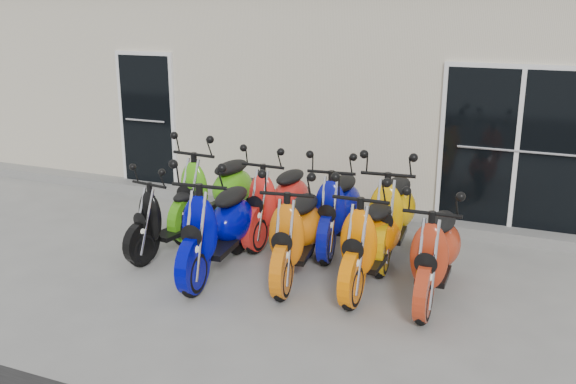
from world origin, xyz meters
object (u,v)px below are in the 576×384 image
scooter_front_black (172,206)px  scooter_back_yellow (393,201)px  scooter_front_orange_b (371,227)px  scooter_front_orange_a (296,220)px  scooter_front_blue (217,213)px  scooter_front_red (436,239)px  scooter_back_red (278,189)px  scooter_back_blue (338,196)px  scooter_back_green (214,180)px

scooter_front_black → scooter_back_yellow: size_ratio=0.84×
scooter_front_orange_b → scooter_front_orange_a: bearing=-173.3°
scooter_front_black → scooter_front_orange_a: (1.73, -0.11, 0.08)m
scooter_front_blue → scooter_front_orange_a: 0.92m
scooter_back_yellow → scooter_front_black: bearing=-165.3°
scooter_front_red → scooter_front_blue: bearing=-174.7°
scooter_front_orange_b → scooter_back_red: (-1.57, 1.00, -0.02)m
scooter_front_orange_a → scooter_back_blue: size_ratio=1.01×
scooter_front_blue → scooter_back_green: bearing=115.0°
scooter_back_blue → scooter_back_yellow: scooter_back_yellow is taller
scooter_front_blue → scooter_front_orange_b: size_ratio=1.05×
scooter_front_blue → scooter_front_orange_a: size_ratio=1.06×
scooter_back_red → scooter_back_blue: 0.85m
scooter_front_black → scooter_back_green: scooter_back_green is taller
scooter_back_green → scooter_front_orange_b: bearing=-15.8°
scooter_front_blue → scooter_back_yellow: 2.15m
scooter_back_green → scooter_back_blue: bearing=6.8°
scooter_front_orange_a → scooter_back_blue: 1.10m
scooter_front_black → scooter_back_green: size_ratio=0.83×
scooter_front_blue → scooter_back_green: (-0.75, 1.27, 0.00)m
scooter_back_red → scooter_back_green: bearing=-173.6°
scooter_front_red → scooter_back_blue: 1.78m
scooter_front_blue → scooter_back_yellow: scooter_front_blue is taller
scooter_back_red → scooter_front_red: bearing=-22.6°
scooter_back_green → scooter_back_red: scooter_back_green is taller
scooter_front_black → scooter_front_red: 3.30m
scooter_front_blue → scooter_front_orange_a: bearing=9.8°
scooter_front_black → scooter_back_red: scooter_back_red is taller
scooter_front_orange_b → scooter_back_green: (-2.48, 0.93, 0.03)m
scooter_front_blue → scooter_back_yellow: bearing=30.8°
scooter_front_red → scooter_back_blue: bearing=142.6°
scooter_front_red → scooter_back_blue: (-1.44, 1.04, 0.01)m
scooter_back_blue → scooter_back_green: bearing=175.1°
scooter_back_red → scooter_front_orange_b: bearing=-30.6°
scooter_front_red → scooter_back_yellow: scooter_back_yellow is taller
scooter_front_orange_a → scooter_back_blue: (0.12, 1.09, -0.01)m
scooter_front_orange_b → scooter_front_black: bearing=179.8°
scooter_front_black → scooter_front_red: (3.29, -0.05, 0.06)m
scooter_front_orange_a → scooter_back_yellow: 1.34m
scooter_front_red → scooter_back_green: (-3.20, 0.97, 0.06)m
scooter_back_blue → scooter_back_red: bearing=172.5°
scooter_back_green → scooter_front_black: bearing=-91.0°
scooter_front_orange_a → scooter_back_red: 1.31m
scooter_front_red → scooter_back_green: bearing=161.4°
scooter_front_blue → scooter_back_green: size_ratio=1.00×
scooter_front_blue → scooter_back_blue: bearing=47.3°
scooter_front_orange_a → scooter_back_green: (-1.64, 1.03, 0.04)m
scooter_front_blue → scooter_back_yellow: size_ratio=1.00×
scooter_front_orange_a → scooter_front_red: scooter_front_orange_a is taller
scooter_front_black → scooter_back_red: size_ratio=0.90×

